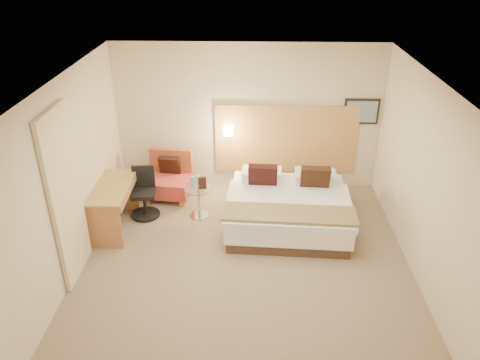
{
  "coord_description": "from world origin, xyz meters",
  "views": [
    {
      "loc": [
        0.09,
        -5.52,
        4.27
      ],
      "look_at": [
        -0.09,
        0.74,
        1.0
      ],
      "focal_mm": 35.0,
      "sensor_mm": 36.0,
      "label": 1
    }
  ],
  "objects_px": {
    "side_table": "(199,200)",
    "desk_chair": "(144,196)",
    "desk": "(114,195)",
    "bed": "(288,207)",
    "lounge_chair": "(169,179)"
  },
  "relations": [
    {
      "from": "lounge_chair",
      "to": "side_table",
      "type": "relative_size",
      "value": 1.56
    },
    {
      "from": "lounge_chair",
      "to": "desk_chair",
      "type": "relative_size",
      "value": 1.0
    },
    {
      "from": "side_table",
      "to": "desk_chair",
      "type": "bearing_deg",
      "value": 179.26
    },
    {
      "from": "side_table",
      "to": "desk_chair",
      "type": "distance_m",
      "value": 0.93
    },
    {
      "from": "bed",
      "to": "side_table",
      "type": "relative_size",
      "value": 3.75
    },
    {
      "from": "lounge_chair",
      "to": "side_table",
      "type": "bearing_deg",
      "value": -48.57
    },
    {
      "from": "bed",
      "to": "desk_chair",
      "type": "xyz_separation_m",
      "value": [
        -2.42,
        0.2,
        0.04
      ]
    },
    {
      "from": "desk_chair",
      "to": "bed",
      "type": "bearing_deg",
      "value": -4.79
    },
    {
      "from": "bed",
      "to": "lounge_chair",
      "type": "bearing_deg",
      "value": 157.03
    },
    {
      "from": "side_table",
      "to": "lounge_chair",
      "type": "bearing_deg",
      "value": 131.43
    },
    {
      "from": "bed",
      "to": "desk",
      "type": "xyz_separation_m",
      "value": [
        -2.8,
        -0.21,
        0.29
      ]
    },
    {
      "from": "lounge_chair",
      "to": "side_table",
      "type": "height_order",
      "value": "lounge_chair"
    },
    {
      "from": "lounge_chair",
      "to": "desk_chair",
      "type": "height_order",
      "value": "desk_chair"
    },
    {
      "from": "desk",
      "to": "side_table",
      "type": "bearing_deg",
      "value": 17.13
    },
    {
      "from": "desk",
      "to": "desk_chair",
      "type": "height_order",
      "value": "desk_chair"
    }
  ]
}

